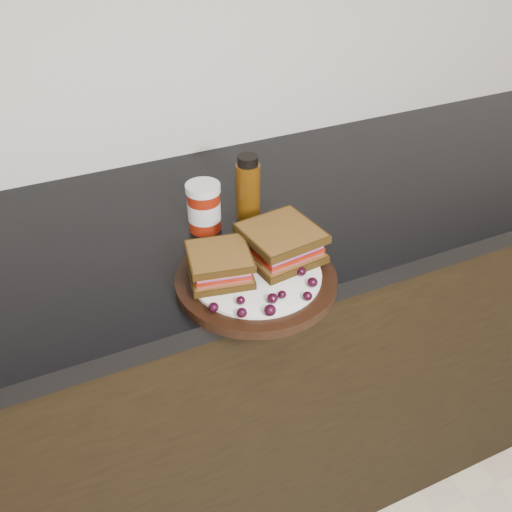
% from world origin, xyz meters
% --- Properties ---
extents(base_cabinets, '(3.96, 0.58, 0.86)m').
position_xyz_m(base_cabinets, '(0.00, 1.70, 0.43)').
color(base_cabinets, black).
rests_on(base_cabinets, ground_plane).
extents(countertop, '(3.98, 0.60, 0.04)m').
position_xyz_m(countertop, '(0.00, 1.70, 0.88)').
color(countertop, black).
rests_on(countertop, base_cabinets).
extents(plate, '(0.28, 0.28, 0.02)m').
position_xyz_m(plate, '(0.06, 1.46, 0.91)').
color(plate, black).
rests_on(plate, countertop).
extents(sandwich_left, '(0.12, 0.12, 0.05)m').
position_xyz_m(sandwich_left, '(0.00, 1.48, 0.95)').
color(sandwich_left, brown).
rests_on(sandwich_left, plate).
extents(sandwich_right, '(0.14, 0.14, 0.06)m').
position_xyz_m(sandwich_right, '(0.12, 1.49, 0.95)').
color(sandwich_right, brown).
rests_on(sandwich_right, plate).
extents(grape_0, '(0.02, 0.02, 0.02)m').
position_xyz_m(grape_0, '(-0.04, 1.40, 0.93)').
color(grape_0, black).
rests_on(grape_0, plate).
extents(grape_1, '(0.02, 0.02, 0.01)m').
position_xyz_m(grape_1, '(0.00, 1.40, 0.93)').
color(grape_1, black).
rests_on(grape_1, plate).
extents(grape_2, '(0.02, 0.02, 0.02)m').
position_xyz_m(grape_2, '(-0.01, 1.37, 0.93)').
color(grape_2, black).
rests_on(grape_2, plate).
extents(grape_3, '(0.02, 0.02, 0.02)m').
position_xyz_m(grape_3, '(0.03, 1.36, 0.93)').
color(grape_3, black).
rests_on(grape_3, plate).
extents(grape_4, '(0.02, 0.02, 0.02)m').
position_xyz_m(grape_4, '(0.05, 1.38, 0.93)').
color(grape_4, black).
rests_on(grape_4, plate).
extents(grape_5, '(0.01, 0.01, 0.01)m').
position_xyz_m(grape_5, '(0.07, 1.38, 0.93)').
color(grape_5, black).
rests_on(grape_5, plate).
extents(grape_6, '(0.02, 0.02, 0.01)m').
position_xyz_m(grape_6, '(0.10, 1.36, 0.93)').
color(grape_6, black).
rests_on(grape_6, plate).
extents(grape_7, '(0.02, 0.02, 0.02)m').
position_xyz_m(grape_7, '(0.13, 1.39, 0.93)').
color(grape_7, black).
rests_on(grape_7, plate).
extents(grape_8, '(0.02, 0.02, 0.02)m').
position_xyz_m(grape_8, '(0.13, 1.42, 0.93)').
color(grape_8, black).
rests_on(grape_8, plate).
extents(grape_9, '(0.02, 0.02, 0.02)m').
position_xyz_m(grape_9, '(0.11, 1.44, 0.93)').
color(grape_9, black).
rests_on(grape_9, plate).
extents(grape_10, '(0.02, 0.02, 0.02)m').
position_xyz_m(grape_10, '(0.14, 1.48, 0.93)').
color(grape_10, black).
rests_on(grape_10, plate).
extents(grape_11, '(0.02, 0.02, 0.01)m').
position_xyz_m(grape_11, '(0.12, 1.48, 0.93)').
color(grape_11, black).
rests_on(grape_11, plate).
extents(grape_12, '(0.02, 0.02, 0.02)m').
position_xyz_m(grape_12, '(0.12, 1.51, 0.93)').
color(grape_12, black).
rests_on(grape_12, plate).
extents(grape_13, '(0.02, 0.02, 0.01)m').
position_xyz_m(grape_13, '(-0.00, 1.51, 0.93)').
color(grape_13, black).
rests_on(grape_13, plate).
extents(grape_14, '(0.02, 0.02, 0.02)m').
position_xyz_m(grape_14, '(-0.02, 1.48, 0.93)').
color(grape_14, black).
rests_on(grape_14, plate).
extents(grape_15, '(0.02, 0.02, 0.02)m').
position_xyz_m(grape_15, '(-0.01, 1.46, 0.93)').
color(grape_15, black).
rests_on(grape_15, plate).
extents(grape_16, '(0.02, 0.02, 0.02)m').
position_xyz_m(grape_16, '(0.00, 1.51, 0.93)').
color(grape_16, black).
rests_on(grape_16, plate).
extents(grape_17, '(0.02, 0.02, 0.02)m').
position_xyz_m(grape_17, '(-0.00, 1.48, 0.93)').
color(grape_17, black).
rests_on(grape_17, plate).
extents(grape_18, '(0.02, 0.02, 0.02)m').
position_xyz_m(grape_18, '(-0.03, 1.46, 0.93)').
color(grape_18, black).
rests_on(grape_18, plate).
extents(condiment_jar, '(0.08, 0.08, 0.10)m').
position_xyz_m(condiment_jar, '(0.04, 1.66, 0.95)').
color(condiment_jar, maroon).
rests_on(condiment_jar, countertop).
extents(oil_bottle, '(0.05, 0.05, 0.14)m').
position_xyz_m(oil_bottle, '(0.14, 1.67, 0.97)').
color(oil_bottle, '#4B2A07').
rests_on(oil_bottle, countertop).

